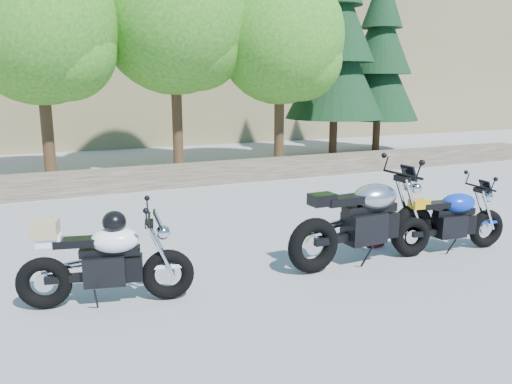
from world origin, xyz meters
The scene contains 12 objects.
ground centered at (0.00, 0.00, 0.00)m, with size 90.00×90.00×0.00m, color gray.
stone_wall centered at (0.00, 5.50, 0.25)m, with size 22.00×0.55×0.50m, color #463E2F.
hillside centered at (3.00, 28.00, 7.50)m, with size 80.00×30.00×15.00m, color brown.
tree_decid_left centered at (-2.39, 7.14, 3.63)m, with size 3.67×3.67×5.62m.
tree_decid_mid centered at (0.91, 7.54, 4.04)m, with size 4.08×4.08×6.24m.
tree_decid_right centered at (3.71, 6.94, 3.50)m, with size 3.54×3.54×5.41m.
conifer_near centered at (6.20, 8.20, 3.68)m, with size 3.17×3.17×7.06m.
conifer_far centered at (8.40, 8.80, 3.27)m, with size 2.82×2.82×6.27m.
silver_bike centered at (1.12, -0.54, 0.57)m, with size 2.35×0.74×1.18m.
white_bike centered at (-2.23, -0.45, 0.51)m, with size 1.86×0.68×1.04m.
blue_bike centered at (2.50, -0.66, 0.45)m, with size 1.85×0.59×0.93m.
backpack centered at (1.67, 0.04, 0.19)m, with size 0.34×0.31×0.40m.
Camera 1 is at (-2.82, -5.75, 2.36)m, focal length 35.00 mm.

